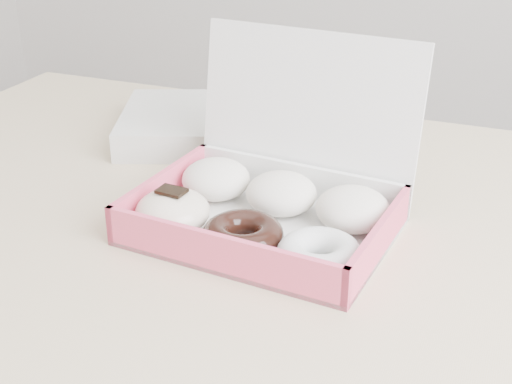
% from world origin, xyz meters
% --- Properties ---
extents(table, '(1.20, 0.80, 0.75)m').
position_xyz_m(table, '(0.00, 0.00, 0.67)').
color(table, tan).
rests_on(table, ground).
extents(donut_box, '(0.31, 0.28, 0.21)m').
position_xyz_m(donut_box, '(0.05, -0.05, 0.78)').
color(donut_box, white).
rests_on(donut_box, table).
extents(newspapers, '(0.33, 0.30, 0.04)m').
position_xyz_m(newspapers, '(-0.14, 0.20, 0.77)').
color(newspapers, silver).
rests_on(newspapers, table).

